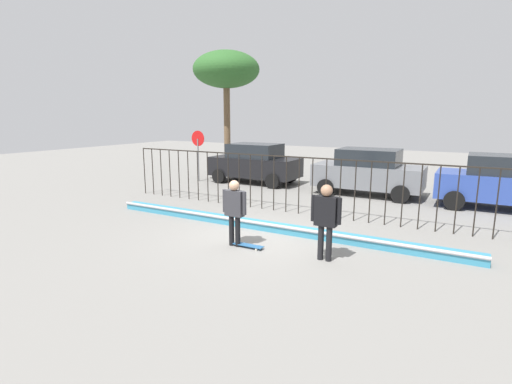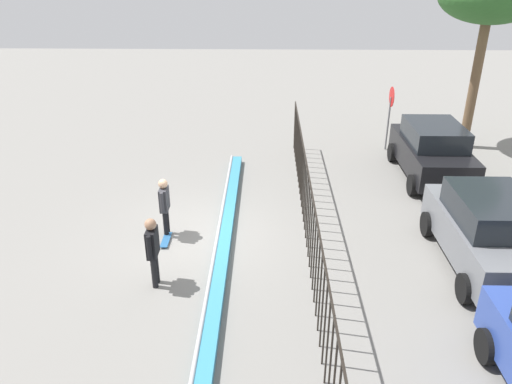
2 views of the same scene
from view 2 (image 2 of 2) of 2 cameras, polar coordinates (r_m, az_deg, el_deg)
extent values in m
plane|color=gray|center=(13.94, -6.89, -5.06)|extent=(60.00, 60.00, 0.00)
cube|color=teal|center=(13.79, -3.50, -4.73)|extent=(11.00, 0.36, 0.22)
cylinder|color=#B2B2B7|center=(13.75, -4.26, -4.32)|extent=(11.00, 0.09, 0.09)
cylinder|color=black|center=(19.86, 4.41, 7.56)|extent=(0.04, 0.04, 1.91)
cylinder|color=black|center=(19.42, 4.47, 7.13)|extent=(0.04, 0.04, 1.91)
cylinder|color=black|center=(18.97, 4.54, 6.69)|extent=(0.04, 0.04, 1.91)
cylinder|color=black|center=(18.53, 4.61, 6.23)|extent=(0.04, 0.04, 1.91)
cylinder|color=black|center=(18.09, 4.69, 5.74)|extent=(0.04, 0.04, 1.91)
cylinder|color=black|center=(17.66, 4.77, 5.23)|extent=(0.04, 0.04, 1.91)
cylinder|color=black|center=(17.22, 4.85, 4.69)|extent=(0.04, 0.04, 1.91)
cylinder|color=black|center=(16.78, 4.93, 4.13)|extent=(0.04, 0.04, 1.91)
cylinder|color=black|center=(16.35, 5.02, 3.54)|extent=(0.04, 0.04, 1.91)
cylinder|color=black|center=(15.92, 5.12, 2.91)|extent=(0.04, 0.04, 1.91)
cylinder|color=black|center=(15.49, 5.22, 2.25)|extent=(0.04, 0.04, 1.91)
cylinder|color=black|center=(15.06, 5.32, 1.55)|extent=(0.04, 0.04, 1.91)
cylinder|color=black|center=(14.64, 5.44, 0.81)|extent=(0.04, 0.04, 1.91)
cylinder|color=black|center=(14.22, 5.56, 0.03)|extent=(0.04, 0.04, 1.91)
cylinder|color=black|center=(13.80, 5.68, -0.80)|extent=(0.04, 0.04, 1.91)
cylinder|color=black|center=(13.38, 5.81, -1.69)|extent=(0.04, 0.04, 1.91)
cylinder|color=black|center=(12.97, 5.96, -2.62)|extent=(0.04, 0.04, 1.91)
cylinder|color=black|center=(12.56, 6.11, -3.63)|extent=(0.04, 0.04, 1.91)
cylinder|color=black|center=(12.16, 6.27, -4.69)|extent=(0.04, 0.04, 1.91)
cylinder|color=black|center=(11.76, 6.45, -5.83)|extent=(0.04, 0.04, 1.91)
cylinder|color=black|center=(11.36, 6.63, -7.05)|extent=(0.04, 0.04, 1.91)
cylinder|color=black|center=(10.97, 6.83, -8.36)|extent=(0.04, 0.04, 1.91)
cylinder|color=black|center=(10.59, 7.05, -9.76)|extent=(0.04, 0.04, 1.91)
cylinder|color=black|center=(10.22, 7.29, -11.27)|extent=(0.04, 0.04, 1.91)
cylinder|color=black|center=(9.85, 7.54, -12.89)|extent=(0.04, 0.04, 1.91)
cylinder|color=black|center=(9.49, 7.82, -14.63)|extent=(0.04, 0.04, 1.91)
cylinder|color=black|center=(9.14, 8.13, -16.51)|extent=(0.04, 0.04, 1.91)
cylinder|color=black|center=(8.80, 8.47, -18.54)|extent=(0.04, 0.04, 1.91)
cylinder|color=black|center=(8.47, 8.84, -20.72)|extent=(0.04, 0.04, 1.91)
cube|color=black|center=(12.98, 5.99, 2.00)|extent=(14.00, 0.04, 0.04)
cylinder|color=black|center=(14.03, -10.09, -3.23)|extent=(0.13, 0.13, 0.78)
cylinder|color=black|center=(13.88, -10.23, -3.60)|extent=(0.13, 0.13, 0.78)
cube|color=#333338|center=(13.63, -10.39, -0.79)|extent=(0.47, 0.20, 0.64)
sphere|color=tan|center=(13.44, -10.54, 0.92)|extent=(0.25, 0.25, 0.25)
cylinder|color=#333338|center=(13.87, -10.18, -0.14)|extent=(0.10, 0.10, 0.58)
cylinder|color=#333338|center=(13.36, -10.63, -1.21)|extent=(0.10, 0.10, 0.58)
cube|color=#26598C|center=(13.79, -10.18, -5.34)|extent=(0.80, 0.20, 0.02)
cylinder|color=silver|center=(13.57, -10.06, -6.06)|extent=(0.05, 0.03, 0.05)
cylinder|color=silver|center=(13.60, -10.69, -6.04)|extent=(0.05, 0.03, 0.05)
cylinder|color=silver|center=(14.02, -9.66, -4.91)|extent=(0.05, 0.03, 0.05)
cylinder|color=silver|center=(14.05, -10.27, -4.90)|extent=(0.05, 0.03, 0.05)
cylinder|color=black|center=(12.07, -11.30, -8.42)|extent=(0.14, 0.14, 0.81)
cylinder|color=black|center=(11.91, -11.49, -8.93)|extent=(0.14, 0.14, 0.81)
cube|color=black|center=(11.60, -11.71, -5.63)|extent=(0.49, 0.21, 0.67)
sphere|color=#A87A5B|center=(11.37, -11.91, -3.61)|extent=(0.26, 0.26, 0.26)
cylinder|color=black|center=(11.83, -11.42, -4.74)|extent=(0.11, 0.11, 0.60)
cylinder|color=black|center=(11.33, -12.03, -6.26)|extent=(0.11, 0.11, 0.60)
cube|color=black|center=(18.21, 19.29, 3.93)|extent=(4.30, 1.90, 0.90)
cube|color=#1E2328|center=(17.96, 19.64, 6.24)|extent=(2.37, 1.71, 0.66)
cylinder|color=black|center=(17.43, 23.38, 0.67)|extent=(0.68, 0.22, 0.68)
cylinder|color=black|center=(16.81, 17.37, 0.76)|extent=(0.68, 0.22, 0.68)
cylinder|color=black|center=(19.96, 20.54, 4.19)|extent=(0.68, 0.22, 0.68)
cylinder|color=black|center=(19.41, 15.22, 4.36)|extent=(0.68, 0.22, 0.68)
cube|color=slate|center=(13.46, 24.74, -4.73)|extent=(4.30, 1.90, 0.90)
cube|color=#1E2328|center=(13.12, 25.35, -1.78)|extent=(2.37, 1.71, 0.66)
cylinder|color=black|center=(12.20, 22.69, -10.09)|extent=(0.68, 0.22, 0.68)
cylinder|color=black|center=(15.22, 25.75, -3.39)|extent=(0.68, 0.22, 0.68)
cylinder|color=black|center=(14.53, 18.91, -3.48)|extent=(0.68, 0.22, 0.68)
cylinder|color=black|center=(10.80, 24.73, -15.64)|extent=(0.68, 0.22, 0.68)
cylinder|color=slate|center=(20.35, 14.77, 7.51)|extent=(0.07, 0.07, 2.10)
cylinder|color=red|center=(20.07, 15.16, 10.41)|extent=(0.76, 0.02, 0.76)
cylinder|color=brown|center=(21.34, 23.48, 10.72)|extent=(0.36, 0.36, 4.71)
camera|label=1|loc=(13.21, -52.35, -1.56)|focal=27.25mm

